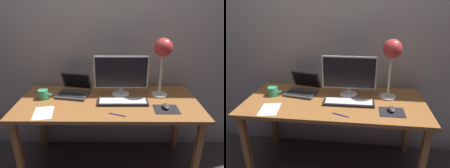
% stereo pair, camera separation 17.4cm
% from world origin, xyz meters
% --- Properties ---
extents(ground_plane, '(4.80, 4.80, 0.00)m').
position_xyz_m(ground_plane, '(0.00, 0.00, 0.00)').
color(ground_plane, '#383333').
rests_on(ground_plane, ground).
extents(back_wall, '(4.80, 0.06, 2.60)m').
position_xyz_m(back_wall, '(0.00, 0.40, 1.30)').
color(back_wall, '#A8A099').
rests_on(back_wall, ground).
extents(desk, '(1.60, 0.70, 0.74)m').
position_xyz_m(desk, '(0.00, 0.00, 0.66)').
color(desk, '#935B2D').
rests_on(desk, ground).
extents(monitor, '(0.49, 0.16, 0.38)m').
position_xyz_m(monitor, '(0.12, 0.12, 0.95)').
color(monitor, silver).
rests_on(monitor, desk).
extents(keyboard_main, '(0.44, 0.14, 0.03)m').
position_xyz_m(keyboard_main, '(0.13, -0.05, 0.75)').
color(keyboard_main, black).
rests_on(keyboard_main, desk).
extents(laptop, '(0.33, 0.31, 0.19)m').
position_xyz_m(laptop, '(-0.33, 0.15, 0.80)').
color(laptop, '#38383A').
rests_on(laptop, desk).
extents(desk_lamp, '(0.16, 0.16, 0.54)m').
position_xyz_m(desk_lamp, '(0.48, 0.11, 1.15)').
color(desk_lamp, beige).
rests_on(desk_lamp, desk).
extents(mousepad, '(0.20, 0.16, 0.00)m').
position_xyz_m(mousepad, '(0.48, -0.16, 0.74)').
color(mousepad, black).
rests_on(mousepad, desk).
extents(mouse, '(0.06, 0.10, 0.03)m').
position_xyz_m(mouse, '(0.48, -0.14, 0.76)').
color(mouse, '#38383A').
rests_on(mouse, mousepad).
extents(coffee_mug, '(0.12, 0.09, 0.09)m').
position_xyz_m(coffee_mug, '(-0.59, 0.04, 0.78)').
color(coffee_mug, '#339966').
rests_on(coffee_mug, desk).
extents(paper_sheet_near_mouse, '(0.18, 0.23, 0.00)m').
position_xyz_m(paper_sheet_near_mouse, '(-0.51, -0.23, 0.74)').
color(paper_sheet_near_mouse, white).
rests_on(paper_sheet_near_mouse, desk).
extents(pen, '(0.13, 0.06, 0.01)m').
position_xyz_m(pen, '(0.08, -0.25, 0.74)').
color(pen, '#2633A5').
rests_on(pen, desk).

